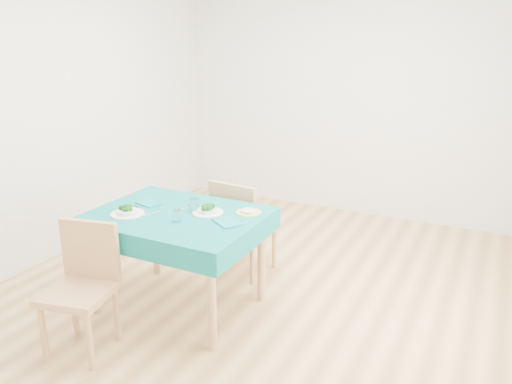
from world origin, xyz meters
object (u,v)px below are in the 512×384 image
at_px(table, 179,261).
at_px(side_plate, 249,212).
at_px(chair_far, 246,211).
at_px(bowl_near, 127,210).
at_px(bowl_far, 208,209).
at_px(chair_near, 76,281).

relative_size(table, side_plate, 6.47).
bearing_deg(chair_far, bowl_near, 69.15).
bearing_deg(bowl_near, table, 30.13).
relative_size(bowl_near, bowl_far, 1.07).
distance_m(table, bowl_far, 0.47).
bearing_deg(bowl_near, bowl_far, 29.47).
distance_m(table, chair_near, 0.81).
relative_size(table, chair_far, 1.10).
bearing_deg(chair_far, side_plate, 125.52).
bearing_deg(chair_near, chair_far, 62.59).
distance_m(bowl_far, side_plate, 0.30).
bearing_deg(bowl_far, chair_far, 93.57).
relative_size(chair_near, side_plate, 5.39).
xyz_separation_m(bowl_near, side_plate, (0.76, 0.43, -0.03)).
height_order(table, chair_far, chair_far).
distance_m(chair_near, side_plate, 1.26).
height_order(chair_near, chair_far, chair_far).
xyz_separation_m(chair_near, side_plate, (0.71, 1.00, 0.25)).
distance_m(chair_far, bowl_near, 1.08).
xyz_separation_m(bowl_far, side_plate, (0.26, 0.14, -0.03)).
bearing_deg(chair_far, table, 83.65).
height_order(table, bowl_near, bowl_near).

